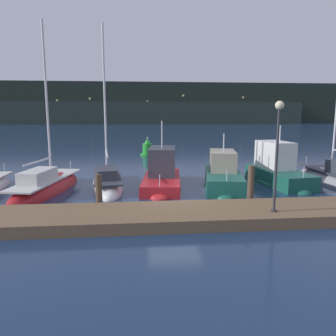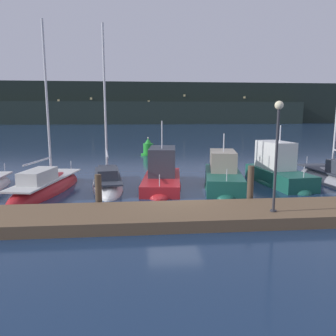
{
  "view_description": "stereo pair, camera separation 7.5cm",
  "coord_description": "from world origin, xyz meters",
  "px_view_note": "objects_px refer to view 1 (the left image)",
  "views": [
    {
      "loc": [
        -1.74,
        -14.69,
        4.18
      ],
      "look_at": [
        0.0,
        2.9,
        1.2
      ],
      "focal_mm": 35.0,
      "sensor_mm": 36.0,
      "label": 1
    },
    {
      "loc": [
        -1.66,
        -14.7,
        4.18
      ],
      "look_at": [
        0.0,
        2.9,
        1.2
      ],
      "focal_mm": 35.0,
      "sensor_mm": 36.0,
      "label": 2
    }
  ],
  "objects_px": {
    "motorboat_berth_4": "(162,180)",
    "motorboat_berth_5": "(223,180)",
    "sailboat_berth_3": "(108,185)",
    "sailboat_berth_2": "(47,190)",
    "channel_buoy": "(148,149)",
    "motorboat_berth_6": "(278,176)",
    "dock_lamppost": "(278,139)"
  },
  "relations": [
    {
      "from": "sailboat_berth_3",
      "to": "motorboat_berth_5",
      "type": "bearing_deg",
      "value": -5.1
    },
    {
      "from": "motorboat_berth_5",
      "to": "motorboat_berth_6",
      "type": "height_order",
      "value": "motorboat_berth_6"
    },
    {
      "from": "motorboat_berth_5",
      "to": "channel_buoy",
      "type": "relative_size",
      "value": 3.6
    },
    {
      "from": "channel_buoy",
      "to": "motorboat_berth_6",
      "type": "bearing_deg",
      "value": -62.83
    },
    {
      "from": "motorboat_berth_4",
      "to": "sailboat_berth_3",
      "type": "bearing_deg",
      "value": 176.88
    },
    {
      "from": "sailboat_berth_2",
      "to": "channel_buoy",
      "type": "height_order",
      "value": "sailboat_berth_2"
    },
    {
      "from": "sailboat_berth_3",
      "to": "motorboat_berth_6",
      "type": "height_order",
      "value": "sailboat_berth_3"
    },
    {
      "from": "sailboat_berth_2",
      "to": "motorboat_berth_4",
      "type": "bearing_deg",
      "value": 7.38
    },
    {
      "from": "channel_buoy",
      "to": "motorboat_berth_4",
      "type": "bearing_deg",
      "value": -88.72
    },
    {
      "from": "channel_buoy",
      "to": "dock_lamppost",
      "type": "bearing_deg",
      "value": -79.0
    },
    {
      "from": "dock_lamppost",
      "to": "sailboat_berth_3",
      "type": "bearing_deg",
      "value": 134.55
    },
    {
      "from": "sailboat_berth_3",
      "to": "motorboat_berth_4",
      "type": "bearing_deg",
      "value": -3.12
    },
    {
      "from": "motorboat_berth_4",
      "to": "sailboat_berth_2",
      "type": "bearing_deg",
      "value": -172.62
    },
    {
      "from": "motorboat_berth_4",
      "to": "dock_lamppost",
      "type": "xyz_separation_m",
      "value": [
        3.76,
        -6.83,
        2.86
      ]
    },
    {
      "from": "motorboat_berth_5",
      "to": "dock_lamppost",
      "type": "height_order",
      "value": "dock_lamppost"
    },
    {
      "from": "sailboat_berth_2",
      "to": "sailboat_berth_3",
      "type": "relative_size",
      "value": 0.99
    },
    {
      "from": "sailboat_berth_2",
      "to": "motorboat_berth_5",
      "type": "height_order",
      "value": "sailboat_berth_2"
    },
    {
      "from": "sailboat_berth_2",
      "to": "motorboat_berth_6",
      "type": "height_order",
      "value": "sailboat_berth_2"
    },
    {
      "from": "sailboat_berth_3",
      "to": "motorboat_berth_4",
      "type": "relative_size",
      "value": 1.5
    },
    {
      "from": "sailboat_berth_3",
      "to": "dock_lamppost",
      "type": "height_order",
      "value": "sailboat_berth_3"
    },
    {
      "from": "motorboat_berth_5",
      "to": "dock_lamppost",
      "type": "xyz_separation_m",
      "value": [
        0.28,
        -6.41,
        2.84
      ]
    },
    {
      "from": "sailboat_berth_2",
      "to": "dock_lamppost",
      "type": "xyz_separation_m",
      "value": [
        10.04,
        -6.01,
        3.11
      ]
    },
    {
      "from": "motorboat_berth_6",
      "to": "channel_buoy",
      "type": "relative_size",
      "value": 3.27
    },
    {
      "from": "motorboat_berth_4",
      "to": "channel_buoy",
      "type": "xyz_separation_m",
      "value": [
        -0.32,
        14.12,
        0.29
      ]
    },
    {
      "from": "motorboat_berth_4",
      "to": "motorboat_berth_5",
      "type": "bearing_deg",
      "value": -6.89
    },
    {
      "from": "motorboat_berth_5",
      "to": "motorboat_berth_6",
      "type": "relative_size",
      "value": 1.1
    },
    {
      "from": "sailboat_berth_2",
      "to": "motorboat_berth_6",
      "type": "xyz_separation_m",
      "value": [
        13.22,
        0.81,
        0.37
      ]
    },
    {
      "from": "sailboat_berth_3",
      "to": "dock_lamppost",
      "type": "xyz_separation_m",
      "value": [
        6.89,
        -7.0,
        3.12
      ]
    },
    {
      "from": "sailboat_berth_3",
      "to": "channel_buoy",
      "type": "xyz_separation_m",
      "value": [
        2.82,
        13.95,
        0.55
      ]
    },
    {
      "from": "motorboat_berth_5",
      "to": "dock_lamppost",
      "type": "distance_m",
      "value": 7.01
    },
    {
      "from": "sailboat_berth_2",
      "to": "motorboat_berth_6",
      "type": "bearing_deg",
      "value": 3.49
    },
    {
      "from": "motorboat_berth_6",
      "to": "sailboat_berth_3",
      "type": "bearing_deg",
      "value": 178.98
    }
  ]
}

